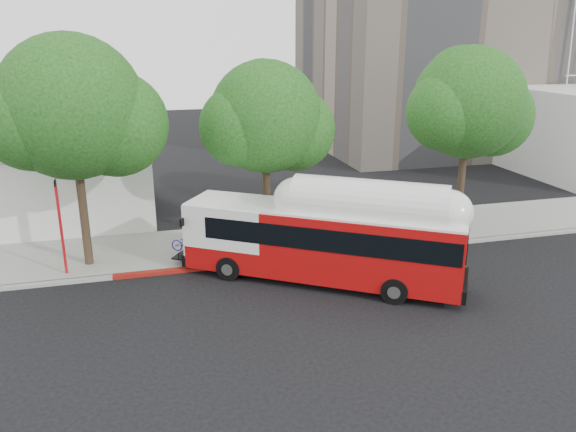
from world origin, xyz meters
name	(u,v)px	position (x,y,z in m)	size (l,w,h in m)	color
ground	(327,297)	(0.00, 0.00, 0.00)	(120.00, 120.00, 0.00)	black
sidewalk	(285,239)	(0.00, 6.50, 0.07)	(60.00, 5.00, 0.15)	gray
curb_strip	(299,258)	(0.00, 3.90, 0.07)	(60.00, 0.30, 0.15)	gray
red_curb_segment	(233,265)	(-3.00, 3.90, 0.08)	(10.00, 0.32, 0.16)	maroon
street_tree_left	(85,112)	(-8.53, 5.56, 6.60)	(6.67, 5.80, 9.74)	#2D2116
street_tree_mid	(274,121)	(-0.59, 6.06, 5.91)	(5.75, 5.00, 8.62)	#2D2116
street_tree_right	(476,107)	(9.44, 5.86, 6.26)	(6.21, 5.40, 9.18)	#2D2116
transit_bus	(323,243)	(0.30, 1.47, 1.65)	(11.08, 8.24, 3.52)	#A60B0B
signal_pole	(61,228)	(-9.84, 4.65, 2.12)	(0.12, 0.39, 4.12)	red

